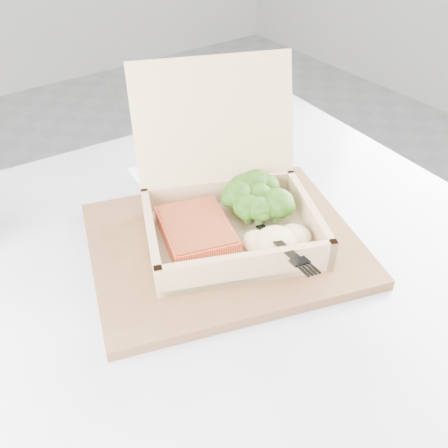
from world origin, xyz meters
TOP-DOWN VIEW (x-y plane):
  - floor at (0.00, 0.00)m, footprint 4.00×4.00m
  - cafe_table at (-0.20, -0.62)m, footprint 0.93×0.93m
  - serving_tray at (-0.17, -0.56)m, footprint 0.43×0.38m
  - takeout_container at (-0.14, -0.53)m, footprint 0.30×0.30m
  - salmon_fillet at (-0.20, -0.54)m, footprint 0.12×0.13m
  - broccoli_pile at (-0.10, -0.55)m, footprint 0.11×0.11m
  - mashed_potatoes at (-0.13, -0.62)m, footprint 0.09×0.08m
  - plastic_fork at (-0.13, -0.62)m, footprint 0.05×0.15m
  - receipt at (-0.15, -0.36)m, footprint 0.09×0.14m

SIDE VIEW (x-z plane):
  - floor at x=0.00m, z-range 0.00..0.00m
  - cafe_table at x=-0.20m, z-range 0.18..0.94m
  - receipt at x=-0.15m, z-range 0.75..0.75m
  - serving_tray at x=-0.17m, z-range 0.75..0.77m
  - salmon_fillet at x=-0.20m, z-range 0.78..0.80m
  - mashed_potatoes at x=-0.13m, z-range 0.78..0.81m
  - broccoli_pile at x=-0.10m, z-range 0.78..0.82m
  - plastic_fork at x=-0.13m, z-range 0.79..0.82m
  - takeout_container at x=-0.14m, z-range 0.72..0.92m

